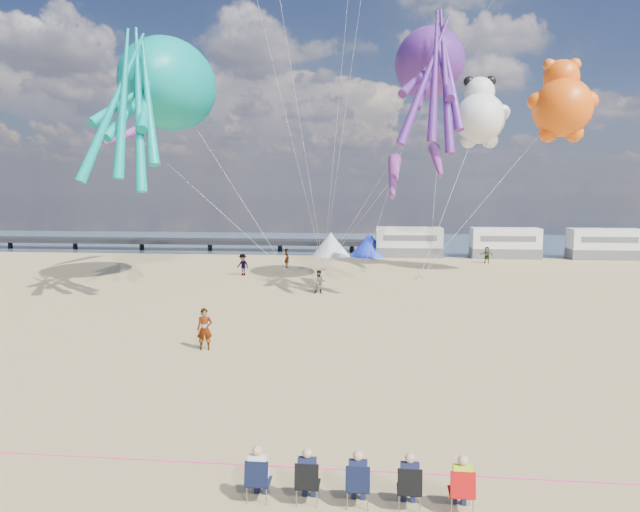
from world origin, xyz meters
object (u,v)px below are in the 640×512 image
Objects in this scene: tent_blue at (370,245)px; beachgoer_5 at (287,258)px; spectator_row at (358,477)px; sandbag_e at (324,269)px; kite_octopus_purple at (429,64)px; beachgoer_2 at (243,265)px; kite_teddy_orange at (562,108)px; windsock_mid at (437,161)px; standing_person at (205,329)px; beachgoer_1 at (320,282)px; windsock_right at (393,177)px; tent_white at (331,244)px; sandbag_c at (420,278)px; sandbag_a at (287,273)px; motorhome_0 at (409,242)px; beachgoer_4 at (487,255)px; sandbag_b at (363,270)px; sandbag_d at (430,267)px; windsock_left at (133,132)px; motorhome_2 at (604,244)px; kite_octopus_teal at (169,85)px; kite_panda at (480,119)px; motorhome_1 at (505,243)px.

tent_blue is 11.65m from beachgoer_5.
sandbag_e is at bearing 96.72° from spectator_row.
kite_octopus_purple is at bearing 82.61° from spectator_row.
kite_teddy_orange reaches higher than beachgoer_2.
windsock_mid is (12.70, -1.11, 8.28)m from beachgoer_5.
beachgoer_5 is at bearing 78.94° from standing_person.
windsock_right reaches higher than beachgoer_1.
tent_white is 8.00× the size of sandbag_c.
beachgoer_2 is at bearing 107.76° from spectator_row.
windsock_mid is at bearing 69.79° from sandbag_c.
kite_teddy_orange is at bearing 28.67° from beachgoer_2.
beachgoer_1 is 9.08m from sandbag_a.
kite_teddy_orange is (10.33, 1.28, 12.77)m from sandbag_c.
beachgoer_4 is (6.95, -4.39, -0.73)m from motorhome_0.
tent_blue is (-4.00, 0.00, -0.30)m from motorhome_0.
sandbag_b is 1.00× the size of sandbag_d.
beachgoer_4 is at bearing 26.63° from sandbag_a.
windsock_right is at bearing -107.75° from sandbag_c.
tent_blue is 25.12m from windsock_left.
motorhome_2 is 12.85m from beachgoer_4.
kite_octopus_teal reaches higher than tent_white.
motorhome_2 is 0.96× the size of kite_panda.
tent_blue is 17.25m from beachgoer_2.
beachgoer_2 is 0.26× the size of windsock_left.
tent_white is at bearing 148.61° from kite_panda.
motorhome_2 is at bearing 29.76° from windsock_mid.
kite_panda is (15.35, 2.92, 12.42)m from sandbag_a.
tent_white is 24.94m from kite_octopus_teal.
motorhome_2 is 33.65m from beachgoer_1.
beachgoer_4 is at bearing 30.57° from sandbag_b.
kite_octopus_teal is at bearing -165.51° from sandbag_c.
motorhome_0 reaches higher than beachgoer_2.
tent_blue is at bearing 138.09° from kite_panda.
kite_teddy_orange is at bearing 33.83° from standing_person.
motorhome_2 is 1.08× the size of spectator_row.
windsock_mid reaches higher than standing_person.
kite_panda reaches higher than sandbag_d.
tent_white is 13.36m from sandbag_a.
motorhome_2 is at bearing 37.51° from sandbag_c.
motorhome_0 is at bearing 90.34° from sandbag_c.
sandbag_e is 17.72m from kite_panda.
motorhome_1 is at bearing 74.42° from spectator_row.
sandbag_e is at bearing -109.10° from tent_blue.
kite_octopus_teal is at bearing 173.58° from windsock_right.
motorhome_0 is 1.00× the size of motorhome_2.
kite_teddy_orange is 1.43× the size of windsock_right.
sandbag_b is at bearing -136.87° from beachgoer_5.
kite_teddy_orange is at bearing -22.53° from kite_panda.
standing_person is 35.26m from beachgoer_4.
windsock_left is at bearing -177.41° from windsock_mid.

